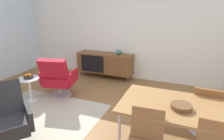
# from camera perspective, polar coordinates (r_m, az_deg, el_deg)

# --- Properties ---
(ground_plane) EXTENTS (8.32, 8.32, 0.00)m
(ground_plane) POSITION_cam_1_polar(r_m,az_deg,el_deg) (3.49, -9.56, -15.64)
(ground_plane) COLOR olive
(wall_back) EXTENTS (6.80, 0.12, 2.80)m
(wall_back) POSITION_cam_1_polar(r_m,az_deg,el_deg) (5.31, 4.38, 12.45)
(wall_back) COLOR white
(wall_back) RESTS_ON ground_plane
(sideboard) EXTENTS (1.60, 0.45, 0.72)m
(sideboard) POSITION_cam_1_polar(r_m,az_deg,el_deg) (5.40, -2.14, 2.18)
(sideboard) COLOR brown
(sideboard) RESTS_ON ground_plane
(vase_cobalt) EXTENTS (0.16, 0.16, 0.14)m
(vase_cobalt) POSITION_cam_1_polar(r_m,az_deg,el_deg) (5.17, 2.07, 5.44)
(vase_cobalt) COLOR #337266
(vase_cobalt) RESTS_ON sideboard
(dining_table) EXTENTS (1.60, 0.90, 0.74)m
(dining_table) POSITION_cam_1_polar(r_m,az_deg,el_deg) (2.64, 20.52, -10.94)
(dining_table) COLOR olive
(dining_table) RESTS_ON ground_plane
(wooden_bowl_on_table) EXTENTS (0.26, 0.26, 0.06)m
(wooden_bowl_on_table) POSITION_cam_1_polar(r_m,az_deg,el_deg) (2.53, 20.30, -10.37)
(wooden_bowl_on_table) COLOR brown
(wooden_bowl_on_table) RESTS_ON dining_table
(dining_chair_back_right) EXTENTS (0.42, 0.44, 0.86)m
(dining_chair_back_right) POSITION_cam_1_polar(r_m,az_deg,el_deg) (3.27, 26.57, -10.49)
(dining_chair_back_right) COLOR brown
(dining_chair_back_right) RESTS_ON ground_plane
(lounge_chair_red) EXTENTS (0.81, 0.77, 0.95)m
(lounge_chair_red) POSITION_cam_1_polar(r_m,az_deg,el_deg) (4.37, -16.06, -2.08)
(lounge_chair_red) COLOR red
(lounge_chair_red) RESTS_ON ground_plane
(armchair_black_shell) EXTENTS (0.90, 0.90, 0.95)m
(armchair_black_shell) POSITION_cam_1_polar(r_m,az_deg,el_deg) (3.11, -30.28, -12.62)
(armchair_black_shell) COLOR #262628
(armchair_black_shell) RESTS_ON ground_plane
(side_table_round) EXTENTS (0.44, 0.44, 0.52)m
(side_table_round) POSITION_cam_1_polar(r_m,az_deg,el_deg) (4.43, -23.68, -4.70)
(side_table_round) COLOR white
(side_table_round) RESTS_ON ground_plane
(fruit_bowl) EXTENTS (0.20, 0.20, 0.11)m
(fruit_bowl) POSITION_cam_1_polar(r_m,az_deg,el_deg) (4.35, -24.06, -1.78)
(fruit_bowl) COLOR #262628
(fruit_bowl) RESTS_ON side_table_round
(magazine_stack) EXTENTS (0.33, 0.41, 0.20)m
(magazine_stack) POSITION_cam_1_polar(r_m,az_deg,el_deg) (5.22, -29.80, -4.86)
(magazine_stack) COLOR #B2B2B7
(magazine_stack) RESTS_ON ground_plane
(area_rug) EXTENTS (2.20, 1.70, 0.01)m
(area_rug) POSITION_cam_1_polar(r_m,az_deg,el_deg) (3.90, -20.72, -12.70)
(area_rug) COLOR #B7AD99
(area_rug) RESTS_ON ground_plane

